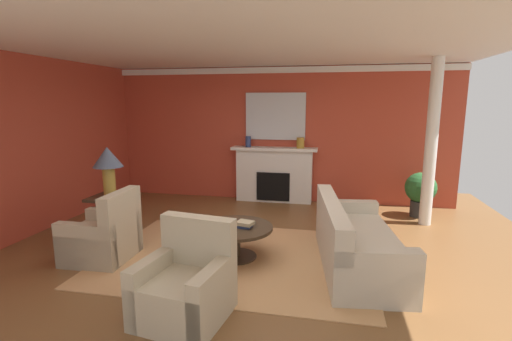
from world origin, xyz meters
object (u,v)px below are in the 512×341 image
armchair_near_window (104,237)px  vase_mantel_right (300,143)px  table_lamp (108,162)px  vase_mantel_left (248,142)px  coffee_table (236,234)px  potted_plant (420,191)px  sofa (355,244)px  fireplace (274,176)px  armchair_facing_fireplace (186,287)px  mantel_mirror (275,116)px  side_table (112,215)px

armchair_near_window → vase_mantel_right: bearing=55.1°
table_lamp → vase_mantel_left: 3.11m
vase_mantel_left → armchair_near_window: bearing=-110.3°
coffee_table → potted_plant: size_ratio=1.20×
sofa → coffee_table: (-1.56, -0.05, 0.04)m
fireplace → armchair_facing_fireplace: 4.48m
sofa → vase_mantel_left: 3.70m
table_lamp → potted_plant: table_lamp is taller
coffee_table → vase_mantel_left: size_ratio=4.37×
armchair_facing_fireplace → table_lamp: (-1.90, 1.72, 0.92)m
mantel_mirror → vase_mantel_right: bearing=-17.2°
table_lamp → vase_mantel_left: (1.53, 2.71, 0.06)m
armchair_near_window → potted_plant: size_ratio=1.14×
table_lamp → armchair_facing_fireplace: bearing=-42.1°
mantel_mirror → armchair_near_window: mantel_mirror is taller
mantel_mirror → vase_mantel_right: (0.55, -0.17, -0.53)m
sofa → potted_plant: (1.30, 2.44, 0.19)m
fireplace → armchair_near_window: bearing=-117.7°
vase_mantel_left → vase_mantel_right: 1.10m
vase_mantel_left → armchair_facing_fireplace: bearing=-85.2°
armchair_near_window → vase_mantel_right: (2.34, 3.36, 0.97)m
vase_mantel_left → potted_plant: bearing=-7.9°
mantel_mirror → armchair_near_window: (-1.79, -3.53, -1.50)m
table_lamp → side_table: bearing=0.0°
fireplace → coffee_table: size_ratio=1.80×
armchair_near_window → potted_plant: armchair_near_window is taller
fireplace → coffee_table: fireplace is taller
table_lamp → coffee_table: bearing=-7.2°
armchair_facing_fireplace → armchair_near_window: bearing=146.5°
armchair_near_window → vase_mantel_left: (1.24, 3.36, 0.98)m
fireplace → potted_plant: size_ratio=2.16×
coffee_table → sofa: bearing=1.9°
armchair_near_window → table_lamp: size_ratio=1.27×
fireplace → table_lamp: size_ratio=2.40×
sofa → potted_plant: bearing=61.9°
mantel_mirror → side_table: size_ratio=1.80×
mantel_mirror → vase_mantel_left: 0.78m
side_table → table_lamp: bearing=0.0°
sofa → potted_plant: 2.78m
sofa → vase_mantel_left: vase_mantel_left is taller
armchair_facing_fireplace → table_lamp: table_lamp is taller
fireplace → armchair_facing_fireplace: bearing=-92.3°
mantel_mirror → armchair_facing_fireplace: mantel_mirror is taller
fireplace → coffee_table: (-0.05, -3.01, -0.22)m
potted_plant → vase_mantel_left: bearing=172.1°
mantel_mirror → potted_plant: 3.17m
sofa → potted_plant: size_ratio=2.64×
side_table → armchair_facing_fireplace: bearing=-42.1°
table_lamp → vase_mantel_right: 3.77m
armchair_near_window → side_table: bearing=113.9°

